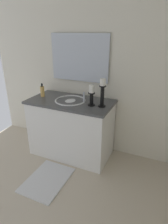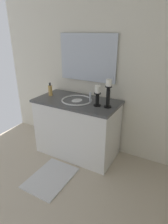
{
  "view_description": "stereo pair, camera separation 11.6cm",
  "coord_description": "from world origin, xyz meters",
  "px_view_note": "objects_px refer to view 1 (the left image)",
  "views": [
    {
      "loc": [
        1.12,
        1.11,
        1.63
      ],
      "look_at": [
        -0.11,
        0.56,
        1.05
      ],
      "focal_mm": 30.66,
      "sensor_mm": 36.0,
      "label": 1
    },
    {
      "loc": [
        1.07,
        1.22,
        1.63
      ],
      "look_at": [
        -0.11,
        0.56,
        1.05
      ],
      "focal_mm": 30.66,
      "sensor_mm": 36.0,
      "label": 2
    }
  ],
  "objects_px": {
    "soap_bottle": "(42,91)",
    "bath_mat": "(48,180)",
    "sink_basin": "(71,104)",
    "mirror": "(80,58)",
    "vanity_cabinet": "(71,128)",
    "candle_holder_tall": "(102,92)",
    "candle_holder_short": "(92,95)"
  },
  "relations": [
    {
      "from": "candle_holder_tall",
      "to": "soap_bottle",
      "type": "height_order",
      "value": "candle_holder_tall"
    },
    {
      "from": "sink_basin",
      "to": "candle_holder_tall",
      "type": "bearing_deg",
      "value": 86.69
    },
    {
      "from": "sink_basin",
      "to": "candle_holder_short",
      "type": "height_order",
      "value": "candle_holder_short"
    },
    {
      "from": "sink_basin",
      "to": "mirror",
      "type": "height_order",
      "value": "mirror"
    },
    {
      "from": "vanity_cabinet",
      "to": "candle_holder_tall",
      "type": "relative_size",
      "value": 3.31
    },
    {
      "from": "sink_basin",
      "to": "mirror",
      "type": "xyz_separation_m",
      "value": [
        -0.28,
        -0.0,
        0.54
      ]
    },
    {
      "from": "vanity_cabinet",
      "to": "bath_mat",
      "type": "xyz_separation_m",
      "value": [
        0.62,
        0.0,
        -0.39
      ]
    },
    {
      "from": "sink_basin",
      "to": "bath_mat",
      "type": "bearing_deg",
      "value": -0.09
    },
    {
      "from": "candle_holder_short",
      "to": "soap_bottle",
      "type": "distance_m",
      "value": 0.74
    },
    {
      "from": "bath_mat",
      "to": "vanity_cabinet",
      "type": "bearing_deg",
      "value": -180.0
    },
    {
      "from": "mirror",
      "to": "candle_holder_tall",
      "type": "bearing_deg",
      "value": 54.92
    },
    {
      "from": "sink_basin",
      "to": "candle_holder_tall",
      "type": "xyz_separation_m",
      "value": [
        0.03,
        0.43,
        0.22
      ]
    },
    {
      "from": "bath_mat",
      "to": "soap_bottle",
      "type": "bearing_deg",
      "value": -145.32
    },
    {
      "from": "sink_basin",
      "to": "candle_holder_short",
      "type": "bearing_deg",
      "value": 82.22
    },
    {
      "from": "sink_basin",
      "to": "soap_bottle",
      "type": "xyz_separation_m",
      "value": [
        0.0,
        -0.43,
        0.11
      ]
    },
    {
      "from": "bath_mat",
      "to": "candle_holder_short",
      "type": "bearing_deg",
      "value": 152.28
    },
    {
      "from": "candle_holder_tall",
      "to": "soap_bottle",
      "type": "distance_m",
      "value": 0.87
    },
    {
      "from": "vanity_cabinet",
      "to": "bath_mat",
      "type": "distance_m",
      "value": 0.74
    },
    {
      "from": "candle_holder_short",
      "to": "bath_mat",
      "type": "relative_size",
      "value": 0.42
    },
    {
      "from": "vanity_cabinet",
      "to": "mirror",
      "type": "relative_size",
      "value": 1.36
    },
    {
      "from": "mirror",
      "to": "candle_holder_tall",
      "type": "xyz_separation_m",
      "value": [
        0.31,
        0.43,
        -0.33
      ]
    },
    {
      "from": "sink_basin",
      "to": "vanity_cabinet",
      "type": "bearing_deg",
      "value": -90.0
    },
    {
      "from": "sink_basin",
      "to": "bath_mat",
      "type": "xyz_separation_m",
      "value": [
        0.62,
        -0.0,
        -0.75
      ]
    },
    {
      "from": "mirror",
      "to": "candle_holder_tall",
      "type": "distance_m",
      "value": 0.62
    },
    {
      "from": "mirror",
      "to": "soap_bottle",
      "type": "distance_m",
      "value": 0.67
    },
    {
      "from": "candle_holder_short",
      "to": "soap_bottle",
      "type": "bearing_deg",
      "value": -93.04
    },
    {
      "from": "vanity_cabinet",
      "to": "sink_basin",
      "type": "bearing_deg",
      "value": 90.0
    },
    {
      "from": "vanity_cabinet",
      "to": "soap_bottle",
      "type": "bearing_deg",
      "value": -89.66
    },
    {
      "from": "soap_bottle",
      "to": "sink_basin",
      "type": "bearing_deg",
      "value": 90.34
    },
    {
      "from": "vanity_cabinet",
      "to": "bath_mat",
      "type": "height_order",
      "value": "vanity_cabinet"
    },
    {
      "from": "soap_bottle",
      "to": "bath_mat",
      "type": "xyz_separation_m",
      "value": [
        0.62,
        0.43,
        -0.86
      ]
    },
    {
      "from": "sink_basin",
      "to": "soap_bottle",
      "type": "height_order",
      "value": "soap_bottle"
    }
  ]
}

